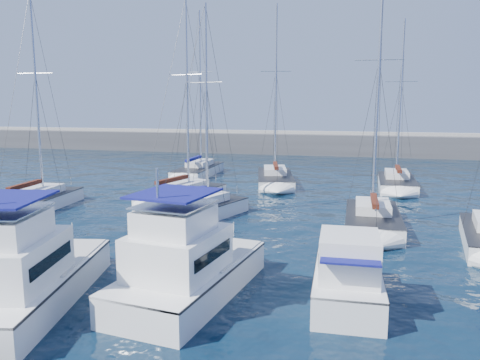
% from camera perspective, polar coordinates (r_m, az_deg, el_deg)
% --- Properties ---
extents(ground, '(220.00, 220.00, 0.00)m').
position_cam_1_polar(ground, '(22.30, -8.38, -10.28)').
color(ground, black).
rests_on(ground, ground).
extents(breakwater, '(160.00, 6.00, 4.45)m').
position_cam_1_polar(breakwater, '(72.11, 7.73, 4.04)').
color(breakwater, '#424244').
rests_on(breakwater, ground).
extents(motor_yacht_port_inner, '(5.58, 9.26, 4.69)m').
position_cam_1_polar(motor_yacht_port_inner, '(19.21, -25.48, -10.75)').
color(motor_yacht_port_inner, white).
rests_on(motor_yacht_port_inner, ground).
extents(motor_yacht_stbd_inner, '(4.41, 8.28, 4.69)m').
position_cam_1_polar(motor_yacht_stbd_inner, '(18.38, -6.55, -10.78)').
color(motor_yacht_stbd_inner, white).
rests_on(motor_yacht_stbd_inner, ground).
extents(motor_yacht_stbd_outer, '(2.70, 5.51, 3.20)m').
position_cam_1_polar(motor_yacht_stbd_outer, '(18.24, 13.02, -11.77)').
color(motor_yacht_stbd_outer, white).
rests_on(motor_yacht_stbd_outer, ground).
extents(sailboat_mid_a, '(3.66, 8.03, 15.33)m').
position_cam_1_polar(sailboat_mid_a, '(36.53, -23.45, -2.41)').
color(sailboat_mid_a, white).
rests_on(sailboat_mid_a, ground).
extents(sailboat_mid_b, '(4.94, 8.61, 15.39)m').
position_cam_1_polar(sailboat_mid_b, '(36.00, -6.95, -1.88)').
color(sailboat_mid_b, white).
rests_on(sailboat_mid_b, ground).
extents(sailboat_mid_c, '(5.15, 7.66, 14.06)m').
position_cam_1_polar(sailboat_mid_c, '(31.00, -4.75, -3.65)').
color(sailboat_mid_c, white).
rests_on(sailboat_mid_c, ground).
extents(sailboat_mid_d, '(3.26, 7.77, 16.04)m').
position_cam_1_polar(sailboat_mid_d, '(29.46, 15.86, -4.63)').
color(sailboat_mid_d, white).
rests_on(sailboat_mid_d, ground).
extents(sailboat_back_a, '(3.21, 9.39, 17.27)m').
position_cam_1_polar(sailboat_back_a, '(49.50, -5.08, 1.18)').
color(sailboat_back_a, white).
rests_on(sailboat_back_a, ground).
extents(sailboat_back_b, '(5.02, 9.61, 16.80)m').
position_cam_1_polar(sailboat_back_b, '(44.07, 4.29, 0.19)').
color(sailboat_back_b, white).
rests_on(sailboat_back_b, ground).
extents(sailboat_back_c, '(3.14, 8.34, 15.06)m').
position_cam_1_polar(sailboat_back_c, '(43.90, 18.54, -0.31)').
color(sailboat_back_c, white).
rests_on(sailboat_back_c, ground).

